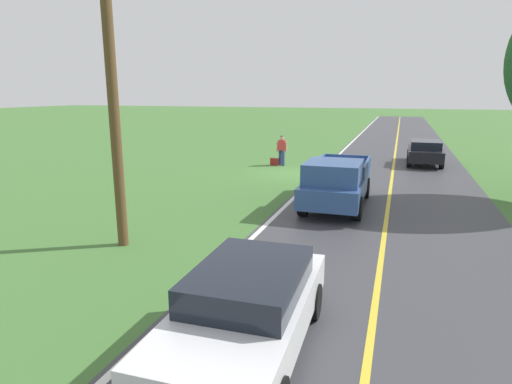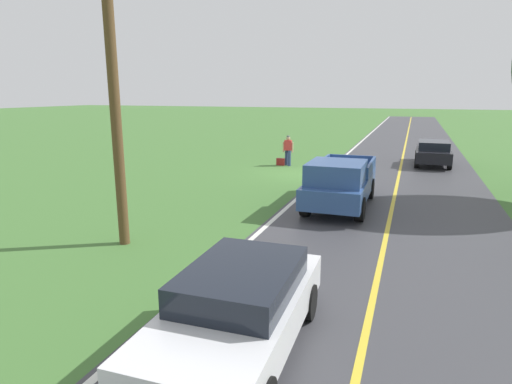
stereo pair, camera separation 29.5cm
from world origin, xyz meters
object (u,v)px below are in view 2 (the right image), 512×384
Objects in this scene: suitcase_carried at (281,162)px; pickup_truck_passing at (340,182)px; hitchhiker_walking at (288,149)px; sedan_near_oncoming at (433,152)px; utility_pole_roadside at (114,94)px; sedan_ahead_same_lane at (239,307)px.

pickup_truck_passing is (-4.74, 8.33, 0.76)m from suitcase_carried.
hitchhiker_walking reaches higher than suitcase_carried.
pickup_truck_passing is at bearing 72.91° from sedan_near_oncoming.
sedan_near_oncoming is at bearing -116.17° from utility_pole_roadside.
sedan_near_oncoming is (-8.26, -3.11, 0.55)m from suitcase_carried.
suitcase_carried is at bearing 14.36° from hitchhiker_walking.
pickup_truck_passing is at bearing 26.12° from suitcase_carried.
sedan_near_oncoming is 19.57m from utility_pole_roadside.
suitcase_carried is 0.06× the size of utility_pole_roadside.
utility_pole_roadside is at bearing 63.83° from sedan_near_oncoming.
sedan_near_oncoming reaches higher than suitcase_carried.
utility_pole_roadside is (0.25, 14.19, 3.87)m from suitcase_carried.
sedan_ahead_same_lane is (0.06, 9.49, -0.21)m from pickup_truck_passing.
pickup_truck_passing is at bearing -130.40° from utility_pole_roadside.
hitchhiker_walking reaches higher than sedan_ahead_same_lane.
hitchhiker_walking is at bearing -76.61° from sedan_ahead_same_lane.
sedan_near_oncoming is at bearing -107.09° from pickup_truck_passing.
hitchhiker_walking is at bearing 20.98° from sedan_near_oncoming.
hitchhiker_walking is at bearing 100.86° from suitcase_carried.
sedan_ahead_same_lane is at bearing 143.64° from utility_pole_roadside.
utility_pole_roadside reaches higher than pickup_truck_passing.
utility_pole_roadside reaches higher than hitchhiker_walking.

